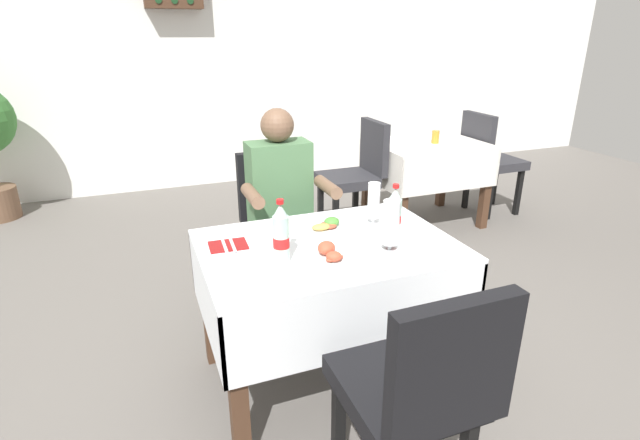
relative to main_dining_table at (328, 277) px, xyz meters
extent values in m
plane|color=#66605B|center=(0.06, -0.08, -0.57)|extent=(11.00, 11.00, 0.00)
cube|color=white|center=(0.06, 3.70, 0.97)|extent=(11.00, 0.12, 3.09)
cube|color=white|center=(0.00, 0.00, 0.16)|extent=(1.16, 0.81, 0.02)
cube|color=white|center=(0.00, -0.40, -0.01)|extent=(1.16, 0.02, 0.32)
cube|color=white|center=(0.00, 0.40, -0.01)|extent=(1.16, 0.02, 0.32)
cube|color=white|center=(-0.57, 0.00, -0.01)|extent=(0.02, 0.81, 0.32)
cube|color=white|center=(0.57, 0.00, -0.01)|extent=(0.02, 0.81, 0.32)
cube|color=#472D1E|center=(-0.52, -0.34, -0.21)|extent=(0.07, 0.07, 0.73)
cube|color=#472D1E|center=(0.52, -0.34, -0.21)|extent=(0.07, 0.07, 0.73)
cube|color=#472D1E|center=(-0.52, 0.34, -0.21)|extent=(0.07, 0.07, 0.73)
cube|color=#472D1E|center=(0.52, 0.34, -0.21)|extent=(0.07, 0.07, 0.73)
cube|color=black|center=(0.00, 0.70, -0.08)|extent=(0.44, 0.44, 0.08)
cube|color=black|center=(0.00, 0.95, 0.18)|extent=(0.42, 0.06, 0.44)
cube|color=black|center=(-0.17, 0.53, -0.35)|extent=(0.04, 0.04, 0.45)
cube|color=black|center=(0.17, 0.53, -0.35)|extent=(0.04, 0.04, 0.45)
cube|color=black|center=(-0.17, 0.87, -0.35)|extent=(0.04, 0.04, 0.45)
cube|color=black|center=(0.17, 0.87, -0.35)|extent=(0.04, 0.04, 0.45)
cube|color=black|center=(0.00, -0.70, -0.08)|extent=(0.44, 0.44, 0.08)
cube|color=black|center=(0.00, -0.95, 0.18)|extent=(0.42, 0.06, 0.44)
cube|color=black|center=(0.17, -0.53, -0.35)|extent=(0.04, 0.04, 0.45)
cube|color=black|center=(-0.17, -0.53, -0.35)|extent=(0.04, 0.04, 0.45)
cylinder|color=#282D42|center=(-0.09, 0.50, -0.35)|extent=(0.10, 0.10, 0.45)
cylinder|color=#282D42|center=(0.07, 0.50, -0.35)|extent=(0.10, 0.10, 0.45)
cube|color=#282D42|center=(-0.01, 0.66, -0.06)|extent=(0.34, 0.36, 0.12)
cube|color=#4C754C|center=(-0.01, 0.74, 0.25)|extent=(0.36, 0.20, 0.50)
sphere|color=brown|center=(-0.01, 0.74, 0.59)|extent=(0.19, 0.19, 0.19)
cylinder|color=brown|center=(-0.22, 0.51, 0.27)|extent=(0.07, 0.26, 0.07)
cylinder|color=brown|center=(0.21, 0.51, 0.27)|extent=(0.07, 0.26, 0.07)
cube|color=white|center=(-0.06, -0.19, 0.18)|extent=(0.25, 0.25, 0.01)
ellipsoid|color=#C14C33|center=(-0.06, -0.12, 0.21)|extent=(0.11, 0.11, 0.06)
ellipsoid|color=#C14C33|center=(-0.06, -0.20, 0.21)|extent=(0.09, 0.08, 0.04)
ellipsoid|color=#C14C33|center=(-0.05, -0.20, 0.20)|extent=(0.09, 0.06, 0.02)
cube|color=white|center=(0.06, 0.15, 0.18)|extent=(0.23, 0.23, 0.01)
ellipsoid|color=#C14C33|center=(0.07, 0.15, 0.20)|extent=(0.10, 0.11, 0.03)
ellipsoid|color=#4C8E38|center=(0.09, 0.17, 0.21)|extent=(0.11, 0.11, 0.04)
ellipsoid|color=gold|center=(0.02, 0.14, 0.20)|extent=(0.10, 0.06, 0.03)
cylinder|color=white|center=(0.23, -0.17, 0.18)|extent=(0.07, 0.07, 0.01)
cylinder|color=white|center=(0.23, -0.17, 0.20)|extent=(0.02, 0.02, 0.03)
cylinder|color=white|center=(0.23, -0.17, 0.31)|extent=(0.07, 0.07, 0.20)
cylinder|color=gold|center=(0.23, -0.17, 0.27)|extent=(0.07, 0.07, 0.13)
cylinder|color=white|center=(0.30, 0.14, 0.18)|extent=(0.07, 0.07, 0.01)
cylinder|color=white|center=(0.30, 0.14, 0.20)|extent=(0.02, 0.02, 0.03)
cylinder|color=white|center=(0.30, 0.14, 0.30)|extent=(0.06, 0.06, 0.18)
cylinder|color=#C68928|center=(0.30, 0.14, 0.25)|extent=(0.06, 0.06, 0.08)
cylinder|color=silver|center=(-0.25, -0.11, 0.28)|extent=(0.07, 0.07, 0.21)
cylinder|color=red|center=(-0.25, -0.11, 0.27)|extent=(0.07, 0.07, 0.05)
cone|color=silver|center=(-0.25, -0.11, 0.41)|extent=(0.06, 0.06, 0.06)
cylinder|color=red|center=(-0.25, -0.11, 0.45)|extent=(0.03, 0.03, 0.02)
cylinder|color=silver|center=(0.33, -0.01, 0.26)|extent=(0.07, 0.07, 0.18)
cylinder|color=red|center=(0.33, -0.01, 0.25)|extent=(0.07, 0.07, 0.04)
cone|color=silver|center=(0.33, -0.01, 0.38)|extent=(0.06, 0.06, 0.05)
cylinder|color=red|center=(0.33, -0.01, 0.42)|extent=(0.03, 0.03, 0.02)
cube|color=maroon|center=(-0.43, 0.14, 0.18)|extent=(0.18, 0.14, 0.01)
cube|color=silver|center=(-0.45, 0.14, 0.19)|extent=(0.02, 0.19, 0.01)
cube|color=silver|center=(-0.41, 0.14, 0.19)|extent=(0.02, 0.19, 0.01)
cube|color=white|center=(1.64, 1.70, 0.16)|extent=(0.96, 0.77, 0.02)
cube|color=white|center=(1.64, 1.32, -0.01)|extent=(0.96, 0.02, 0.32)
cube|color=white|center=(1.64, 2.07, -0.01)|extent=(0.96, 0.02, 0.32)
cube|color=white|center=(1.17, 1.70, -0.01)|extent=(0.02, 0.77, 0.32)
cube|color=white|center=(2.12, 1.70, -0.01)|extent=(0.02, 0.77, 0.32)
cube|color=#472D1E|center=(1.22, 1.37, -0.21)|extent=(0.07, 0.07, 0.73)
cube|color=#472D1E|center=(2.07, 1.37, -0.21)|extent=(0.07, 0.07, 0.73)
cube|color=#472D1E|center=(1.22, 2.02, -0.21)|extent=(0.07, 0.07, 0.73)
cube|color=#472D1E|center=(2.07, 2.02, -0.21)|extent=(0.07, 0.07, 0.73)
cube|color=#2D2D33|center=(0.86, 1.70, -0.08)|extent=(0.44, 0.44, 0.08)
cube|color=#2D2D33|center=(1.11, 1.70, 0.18)|extent=(0.06, 0.42, 0.44)
cube|color=black|center=(0.69, 1.87, -0.35)|extent=(0.04, 0.04, 0.45)
cube|color=black|center=(0.69, 1.53, -0.35)|extent=(0.04, 0.04, 0.45)
cube|color=black|center=(1.03, 1.87, -0.35)|extent=(0.04, 0.04, 0.45)
cube|color=black|center=(1.03, 1.53, -0.35)|extent=(0.04, 0.04, 0.45)
cube|color=#2D2D33|center=(2.43, 1.70, -0.08)|extent=(0.44, 0.44, 0.08)
cube|color=#2D2D33|center=(2.18, 1.70, 0.18)|extent=(0.06, 0.42, 0.44)
cube|color=black|center=(2.60, 1.53, -0.35)|extent=(0.04, 0.04, 0.45)
cube|color=black|center=(2.60, 1.87, -0.35)|extent=(0.04, 0.04, 0.45)
cube|color=black|center=(2.26, 1.53, -0.35)|extent=(0.04, 0.04, 0.45)
cube|color=black|center=(2.26, 1.87, -0.35)|extent=(0.04, 0.04, 0.45)
cylinder|color=#C68928|center=(1.69, 1.65, 0.23)|extent=(0.06, 0.06, 0.11)
cylinder|color=#193D1E|center=(-0.37, 3.50, 1.37)|extent=(0.06, 0.14, 0.06)
cylinder|color=#193D1E|center=(-0.22, 3.50, 1.37)|extent=(0.06, 0.14, 0.06)
cylinder|color=#193D1E|center=(-0.07, 3.50, 1.37)|extent=(0.06, 0.14, 0.06)
camera|label=1|loc=(-0.77, -1.87, 1.08)|focal=27.06mm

